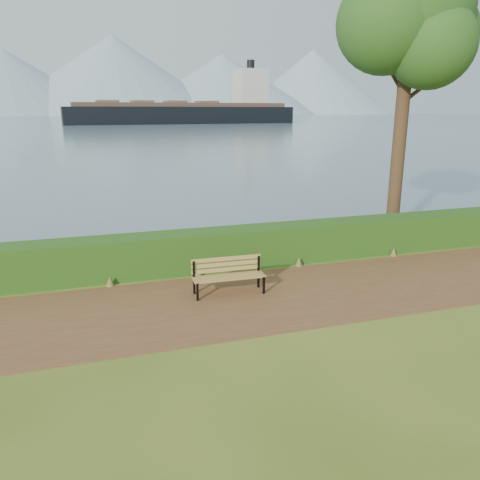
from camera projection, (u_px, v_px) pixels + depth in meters
name	position (u px, v px, depth m)	size (l,w,h in m)	color
ground	(270.00, 303.00, 9.94)	(140.00, 140.00, 0.00)	#495919
path	(265.00, 298.00, 10.22)	(40.00, 3.40, 0.01)	brown
hedge	(235.00, 248.00, 12.20)	(32.00, 0.85, 1.00)	#1F4814
water	(94.00, 118.00, 248.77)	(700.00, 510.00, 0.00)	#3F5565
mountains	(77.00, 79.00, 372.84)	(585.00, 190.00, 70.00)	#7D94A6
bench	(228.00, 273.00, 10.39)	(1.62, 0.53, 0.80)	black
tree	(410.00, 17.00, 13.50)	(4.55, 3.76, 8.80)	#362216
cargo_ship	(191.00, 113.00, 139.09)	(68.29, 15.95, 20.54)	black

